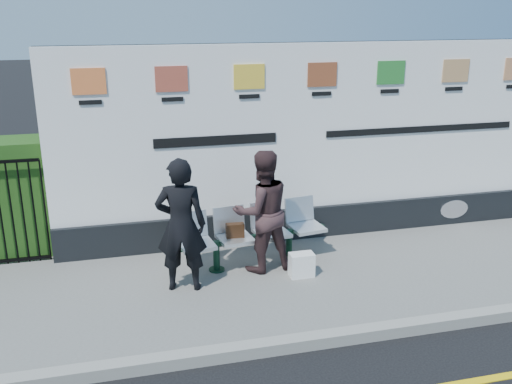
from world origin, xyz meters
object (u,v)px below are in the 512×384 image
at_px(billboard, 317,156).
at_px(woman_right, 262,211).
at_px(bench, 254,249).
at_px(woman_left, 181,225).

bearing_deg(billboard, woman_right, -138.32).
distance_m(bench, woman_left, 1.34).
height_order(woman_left, woman_right, woman_left).
height_order(bench, woman_left, woman_left).
xyz_separation_m(woman_left, woman_right, (1.14, 0.31, -0.02)).
bearing_deg(bench, billboard, 26.20).
distance_m(bench, woman_right, 0.65).
xyz_separation_m(bench, woman_left, (-1.06, -0.49, 0.65)).
xyz_separation_m(billboard, woman_right, (-1.15, -1.02, -0.45)).
height_order(billboard, bench, billboard).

